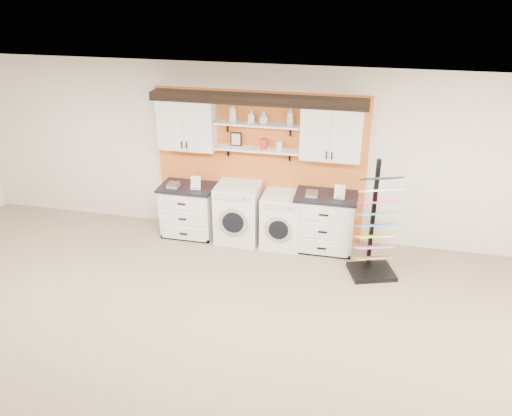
% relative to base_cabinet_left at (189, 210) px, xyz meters
% --- Properties ---
extents(floor, '(10.00, 10.00, 0.00)m').
position_rel_base_cabinet_left_xyz_m(floor, '(1.13, -3.64, -0.44)').
color(floor, gray).
rests_on(floor, ground).
extents(ceiling, '(10.00, 10.00, 0.00)m').
position_rel_base_cabinet_left_xyz_m(ceiling, '(1.13, -3.64, 2.36)').
color(ceiling, white).
rests_on(ceiling, wall_back).
extents(wall_back, '(10.00, 0.00, 10.00)m').
position_rel_base_cabinet_left_xyz_m(wall_back, '(1.13, 0.36, 0.96)').
color(wall_back, silver).
rests_on(wall_back, floor).
extents(accent_panel, '(3.40, 0.07, 2.40)m').
position_rel_base_cabinet_left_xyz_m(accent_panel, '(1.13, 0.32, 0.76)').
color(accent_panel, orange).
rests_on(accent_panel, wall_back).
extents(upper_cabinet_left, '(0.90, 0.35, 0.84)m').
position_rel_base_cabinet_left_xyz_m(upper_cabinet_left, '(0.00, 0.15, 1.44)').
color(upper_cabinet_left, white).
rests_on(upper_cabinet_left, wall_back).
extents(upper_cabinet_right, '(0.90, 0.35, 0.84)m').
position_rel_base_cabinet_left_xyz_m(upper_cabinet_right, '(2.26, 0.15, 1.44)').
color(upper_cabinet_right, white).
rests_on(upper_cabinet_right, wall_back).
extents(shelf_lower, '(1.32, 0.28, 0.03)m').
position_rel_base_cabinet_left_xyz_m(shelf_lower, '(1.13, 0.16, 1.09)').
color(shelf_lower, white).
rests_on(shelf_lower, wall_back).
extents(shelf_upper, '(1.32, 0.28, 0.03)m').
position_rel_base_cabinet_left_xyz_m(shelf_upper, '(1.13, 0.16, 1.49)').
color(shelf_upper, white).
rests_on(shelf_upper, wall_back).
extents(crown_molding, '(3.30, 0.41, 0.13)m').
position_rel_base_cabinet_left_xyz_m(crown_molding, '(1.13, 0.17, 1.89)').
color(crown_molding, black).
rests_on(crown_molding, wall_back).
extents(picture_frame, '(0.18, 0.02, 0.22)m').
position_rel_base_cabinet_left_xyz_m(picture_frame, '(0.78, 0.21, 1.22)').
color(picture_frame, black).
rests_on(picture_frame, shelf_lower).
extents(canister_red, '(0.11, 0.11, 0.16)m').
position_rel_base_cabinet_left_xyz_m(canister_red, '(1.23, 0.16, 1.19)').
color(canister_red, red).
rests_on(canister_red, shelf_lower).
extents(canister_cream, '(0.10, 0.10, 0.14)m').
position_rel_base_cabinet_left_xyz_m(canister_cream, '(1.48, 0.16, 1.18)').
color(canister_cream, silver).
rests_on(canister_cream, shelf_lower).
extents(base_cabinet_left, '(0.89, 0.66, 0.88)m').
position_rel_base_cabinet_left_xyz_m(base_cabinet_left, '(0.00, 0.00, 0.00)').
color(base_cabinet_left, white).
rests_on(base_cabinet_left, floor).
extents(base_cabinet_right, '(0.95, 0.66, 0.93)m').
position_rel_base_cabinet_left_xyz_m(base_cabinet_right, '(2.26, -0.00, 0.03)').
color(base_cabinet_right, white).
rests_on(base_cabinet_right, floor).
extents(washer, '(0.69, 0.71, 0.96)m').
position_rel_base_cabinet_left_xyz_m(washer, '(0.86, -0.00, 0.04)').
color(washer, white).
rests_on(washer, floor).
extents(dryer, '(0.62, 0.71, 0.87)m').
position_rel_base_cabinet_left_xyz_m(dryer, '(1.58, -0.00, -0.00)').
color(dryer, white).
rests_on(dryer, floor).
extents(sample_rack, '(0.76, 0.69, 1.72)m').
position_rel_base_cabinet_left_xyz_m(sample_rack, '(3.02, -0.59, 0.10)').
color(sample_rack, black).
rests_on(sample_rack, floor).
extents(soap_bottle_a, '(0.16, 0.16, 0.30)m').
position_rel_base_cabinet_left_xyz_m(soap_bottle_a, '(0.75, 0.16, 1.66)').
color(soap_bottle_a, silver).
rests_on(soap_bottle_a, shelf_upper).
extents(soap_bottle_b, '(0.11, 0.11, 0.21)m').
position_rel_base_cabinet_left_xyz_m(soap_bottle_b, '(1.04, 0.16, 1.61)').
color(soap_bottle_b, silver).
rests_on(soap_bottle_b, shelf_upper).
extents(soap_bottle_c, '(0.14, 0.14, 0.18)m').
position_rel_base_cabinet_left_xyz_m(soap_bottle_c, '(1.23, 0.16, 1.60)').
color(soap_bottle_c, silver).
rests_on(soap_bottle_c, shelf_upper).
extents(soap_bottle_d, '(0.14, 0.14, 0.27)m').
position_rel_base_cabinet_left_xyz_m(soap_bottle_d, '(1.64, 0.16, 1.64)').
color(soap_bottle_d, silver).
rests_on(soap_bottle_d, shelf_upper).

